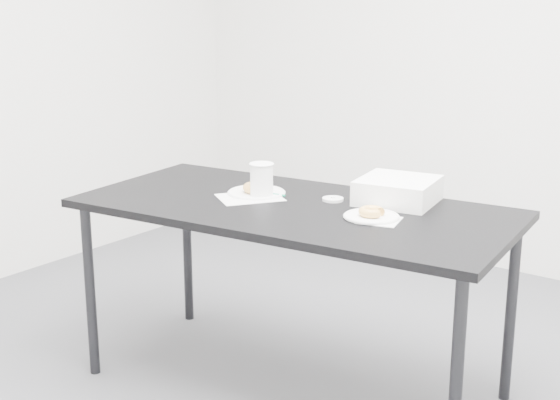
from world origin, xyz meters
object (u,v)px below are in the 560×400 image
Objects in this scene: donut_near at (372,212)px; bakery_box at (398,190)px; table at (294,219)px; plate_near at (371,217)px; scorecard at (250,197)px; coffee_cup at (262,180)px; plate_far at (256,193)px; donut_far at (256,188)px; pen at (273,194)px.

donut_near is 0.26m from bakery_box.
plate_near reaches higher than table.
donut_near is at bearing -92.57° from bakery_box.
scorecard is (-0.21, -0.02, 0.06)m from table.
table is at bearing -175.83° from donut_near.
coffee_cup is (-0.18, 0.03, 0.13)m from table.
plate_near is at bearing -2.31° from table.
plate_far is 0.09m from coffee_cup.
plate_near is at bearing -0.42° from coffee_cup.
plate_far is at bearing 141.29° from scorecard.
plate_near is 2.13× the size of donut_near.
donut_far is at bearing 177.03° from donut_near.
donut_near is (0.34, 0.02, 0.08)m from table.
bakery_box is (0.54, 0.23, 0.05)m from plate_far.
coffee_cup reaches higher than scorecard.
donut_far is at bearing 177.03° from plate_near.
coffee_cup reaches higher than donut_near.
plate_far is (-0.23, 0.05, 0.06)m from table.
donut_near is at bearing -0.42° from coffee_cup.
scorecard is at bearing -175.79° from plate_near.
plate_near is 0.53m from coffee_cup.
plate_far is 0.59m from bakery_box.
plate_near is 0.02m from donut_near.
table is 15.42× the size of pen.
plate_far is at bearing 177.03° from donut_near.
table is 15.82× the size of donut_far.
coffee_cup reaches higher than plate_near.
donut_near reaches higher than pen.
scorecard is at bearing -159.69° from bakery_box.
donut_near is (0.00, 0.00, 0.02)m from plate_near.
bakery_box is (0.54, 0.23, 0.02)m from donut_far.
scorecard is 0.55m from donut_near.
plate_far is at bearing 160.34° from table.
donut_far reaches higher than scorecard.
table is 0.19m from pen.
table is 0.22m from scorecard.
bakery_box is at bearing 15.51° from pen.
plate_far is at bearing -176.40° from pen.
pen is at bearing 174.75° from donut_near.
donut_near is 0.52m from coffee_cup.
bakery_box is at bearing 64.03° from scorecard.
plate_far is 0.83× the size of bakery_box.
table is 7.43× the size of plate_far.
coffee_cup reaches higher than pen.
donut_far is (0.00, 0.00, 0.02)m from plate_far.
pen is 0.50m from donut_near.
pen is 0.83× the size of coffee_cup.
donut_far reaches higher than plate_near.
scorecard is 2.56× the size of donut_near.
table is 6.17× the size of bakery_box.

